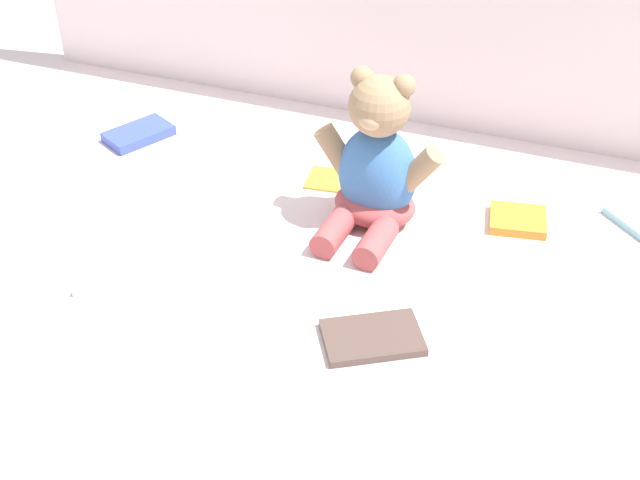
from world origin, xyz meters
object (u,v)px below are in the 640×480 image
at_px(teddy_bear, 375,170).
at_px(book_case_0, 372,337).
at_px(book_case_2, 115,268).
at_px(book_case_5, 139,134).
at_px(book_case_3, 518,220).
at_px(book_case_4, 335,180).
at_px(book_case_1, 640,219).

distance_m(teddy_bear, book_case_0, 0.30).
height_order(book_case_2, book_case_5, book_case_5).
xyz_separation_m(teddy_bear, book_case_2, (-0.33, -0.27, -0.09)).
bearing_deg(book_case_5, book_case_3, -154.39).
xyz_separation_m(book_case_2, book_case_4, (0.23, 0.36, -0.00)).
bearing_deg(book_case_3, book_case_1, 101.62).
height_order(teddy_bear, book_case_0, teddy_bear).
bearing_deg(teddy_bear, book_case_0, -69.04).
height_order(teddy_bear, book_case_3, teddy_bear).
height_order(book_case_2, book_case_3, book_case_3).
distance_m(teddy_bear, book_case_4, 0.17).
relative_size(book_case_0, book_case_5, 1.10).
xyz_separation_m(book_case_0, book_case_3, (0.14, 0.35, 0.00)).
bearing_deg(book_case_0, teddy_bear, 166.65).
relative_size(teddy_bear, book_case_0, 1.95).
xyz_separation_m(teddy_bear, book_case_4, (-0.10, 0.09, -0.09)).
height_order(teddy_bear, book_case_1, teddy_bear).
bearing_deg(teddy_bear, book_case_1, 23.42).
bearing_deg(book_case_2, teddy_bear, -153.74).
height_order(book_case_0, book_case_5, book_case_5).
bearing_deg(book_case_4, teddy_bear, 40.96).
height_order(book_case_3, book_case_5, book_case_5).
bearing_deg(book_case_5, book_case_0, 175.26).
relative_size(book_case_0, book_case_3, 1.49).
bearing_deg(book_case_0, book_case_1, 111.45).
bearing_deg(book_case_3, book_case_4, -103.05).
xyz_separation_m(book_case_0, book_case_5, (-0.59, 0.38, 0.00)).
relative_size(book_case_2, book_case_4, 1.38).
height_order(book_case_1, book_case_4, book_case_1).
height_order(teddy_bear, book_case_4, teddy_bear).
bearing_deg(teddy_bear, book_case_3, 21.80).
height_order(book_case_4, book_case_5, book_case_5).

